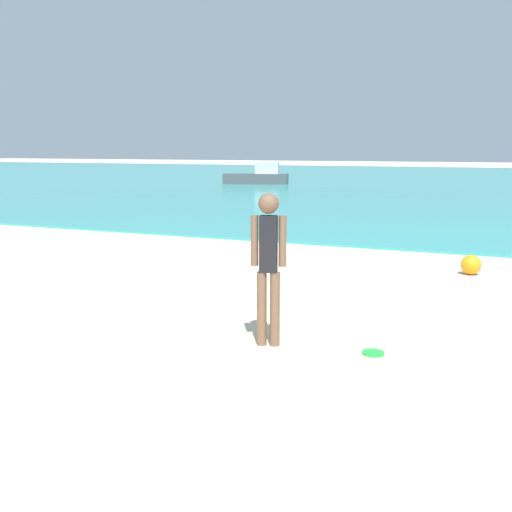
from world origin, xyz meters
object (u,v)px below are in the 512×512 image
Objects in this scene: person_standing at (268,260)px; beach_ball at (471,265)px; frisbee at (373,353)px; boat_far at (258,176)px.

person_standing reaches higher than beach_ball.
boat_far is (-13.47, 27.64, 0.49)m from frisbee.
frisbee is (1.13, 0.16, -0.93)m from person_standing.
boat_far is at bearing -81.00° from person_standing.
frisbee is at bearing -96.22° from beach_ball.
person_standing is 7.10× the size of frisbee.
boat_far is at bearing 115.98° from frisbee.
frisbee is 30.75m from boat_far.
person_standing is 1.47m from frisbee.
person_standing is at bearing -108.33° from beach_ball.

